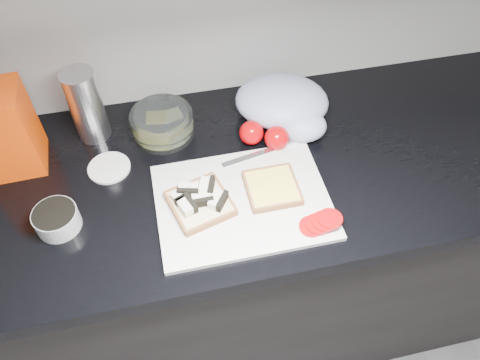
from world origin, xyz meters
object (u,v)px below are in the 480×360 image
object	(u,v)px
bread_bag	(3,131)
cutting_board	(243,202)
steel_canister	(86,106)
glass_bowl	(162,124)

from	to	relation	value
bread_bag	cutting_board	bearing A→B (deg)	-27.58
cutting_board	bread_bag	size ratio (longest dim) A/B	1.83
cutting_board	steel_canister	world-z (taller)	steel_canister
cutting_board	steel_canister	xyz separation A→B (m)	(-0.33, 0.31, 0.09)
glass_bowl	bread_bag	bearing A→B (deg)	-176.12
cutting_board	bread_bag	xyz separation A→B (m)	(-0.52, 0.25, 0.10)
glass_bowl	bread_bag	size ratio (longest dim) A/B	0.74
bread_bag	steel_canister	world-z (taller)	bread_bag
cutting_board	glass_bowl	world-z (taller)	glass_bowl
cutting_board	glass_bowl	size ratio (longest dim) A/B	2.48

